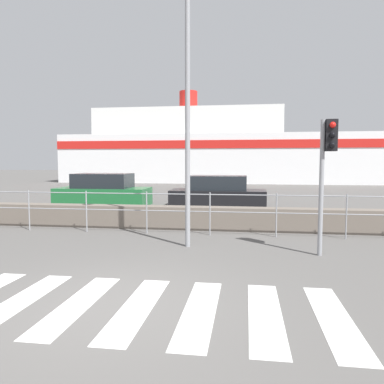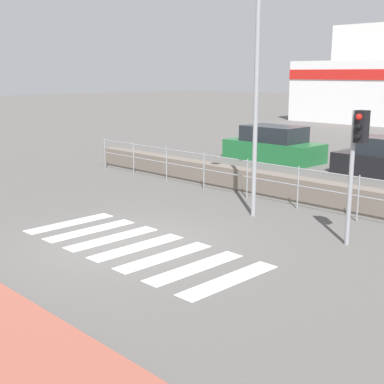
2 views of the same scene
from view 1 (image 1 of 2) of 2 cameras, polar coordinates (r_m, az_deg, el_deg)
The scene contains 9 objects.
ground_plane at distance 5.77m, azimuth -12.30°, elevation -16.57°, with size 160.00×160.00×0.00m, color #565451.
crosswalk at distance 5.65m, azimuth -8.33°, elevation -16.94°, with size 5.85×2.40×0.01m.
seawall at distance 11.57m, azimuth -1.38°, elevation -3.93°, with size 18.33×0.55×0.70m.
harbor_fence at distance 10.66m, azimuth -2.17°, elevation -2.25°, with size 16.54×0.04×1.22m.
traffic_light_far at distance 8.64m, azimuth 19.91°, elevation 5.11°, with size 0.34×0.32×2.98m.
streetlamp at distance 9.14m, azimuth -0.83°, elevation 17.81°, with size 0.32×0.93×6.85m.
ferry_boat at distance 37.79m, azimuth 4.20°, elevation 6.21°, with size 32.82×6.48×9.07m.
parked_car_green at distance 18.29m, azimuth -13.37°, elevation 0.05°, with size 4.33×1.88×1.51m.
parked_car_black at distance 17.05m, azimuth 3.98°, elevation -0.27°, with size 4.28×1.72×1.44m.
Camera 1 is at (1.93, -5.03, 2.08)m, focal length 35.00 mm.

